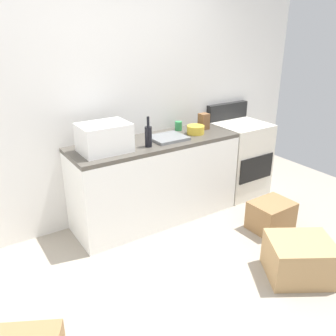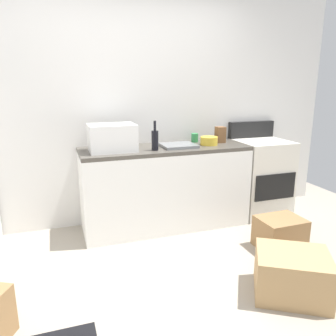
% 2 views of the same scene
% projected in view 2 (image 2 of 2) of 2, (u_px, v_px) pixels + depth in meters
% --- Properties ---
extents(ground_plane, '(6.00, 6.00, 0.00)m').
position_uv_depth(ground_plane, '(177.00, 290.00, 2.61)').
color(ground_plane, '#9E9384').
extents(wall_back, '(5.00, 0.10, 2.60)m').
position_uv_depth(wall_back, '(129.00, 108.00, 3.71)').
color(wall_back, silver).
rests_on(wall_back, ground_plane).
extents(kitchen_counter, '(1.80, 0.60, 0.90)m').
position_uv_depth(kitchen_counter, '(165.00, 187.00, 3.69)').
color(kitchen_counter, white).
rests_on(kitchen_counter, ground_plane).
extents(stove_oven, '(0.60, 0.61, 1.10)m').
position_uv_depth(stove_oven, '(260.00, 176.00, 4.07)').
color(stove_oven, silver).
rests_on(stove_oven, ground_plane).
extents(microwave, '(0.46, 0.34, 0.27)m').
position_uv_depth(microwave, '(112.00, 138.00, 3.34)').
color(microwave, white).
rests_on(microwave, kitchen_counter).
extents(sink_basin, '(0.36, 0.32, 0.03)m').
position_uv_depth(sink_basin, '(178.00, 145.00, 3.58)').
color(sink_basin, slate).
rests_on(sink_basin, kitchen_counter).
extents(wine_bottle, '(0.07, 0.07, 0.30)m').
position_uv_depth(wine_bottle, '(155.00, 140.00, 3.38)').
color(wine_bottle, black).
rests_on(wine_bottle, kitchen_counter).
extents(coffee_mug, '(0.08, 0.08, 0.10)m').
position_uv_depth(coffee_mug, '(195.00, 138.00, 3.86)').
color(coffee_mug, '#338C4C').
rests_on(coffee_mug, kitchen_counter).
extents(knife_block, '(0.10, 0.10, 0.18)m').
position_uv_depth(knife_block, '(220.00, 135.00, 3.82)').
color(knife_block, brown).
rests_on(knife_block, kitchen_counter).
extents(mixing_bowl, '(0.19, 0.19, 0.09)m').
position_uv_depth(mixing_bowl, '(209.00, 141.00, 3.69)').
color(mixing_bowl, gold).
rests_on(mixing_bowl, kitchen_counter).
extents(cardboard_box_large, '(0.68, 0.66, 0.34)m').
position_uv_depth(cardboard_box_large, '(292.00, 274.00, 2.52)').
color(cardboard_box_large, tan).
rests_on(cardboard_box_large, ground_plane).
extents(cardboard_box_medium, '(0.43, 0.35, 0.31)m').
position_uv_depth(cardboard_box_medium, '(280.00, 233.00, 3.25)').
color(cardboard_box_medium, olive).
rests_on(cardboard_box_medium, ground_plane).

